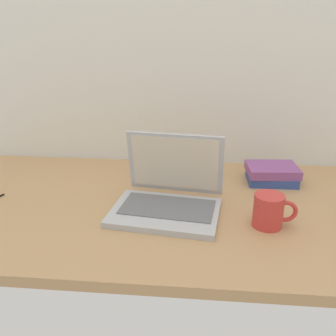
# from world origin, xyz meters

# --- Properties ---
(desk) EXTENTS (1.60, 0.76, 0.03)m
(desk) POSITION_xyz_m (0.00, 0.00, 0.01)
(desk) COLOR tan
(desk) RESTS_ON ground
(laptop) EXTENTS (0.33, 0.29, 0.22)m
(laptop) POSITION_xyz_m (0.01, -0.03, 0.08)
(laptop) COLOR #B2B5BA
(laptop) RESTS_ON desk
(coffee_mug) EXTENTS (0.12, 0.08, 0.09)m
(coffee_mug) POSITION_xyz_m (0.29, -0.11, 0.08)
(coffee_mug) COLOR red
(coffee_mug) RESTS_ON desk
(book_stack) EXTENTS (0.18, 0.14, 0.06)m
(book_stack) POSITION_xyz_m (0.35, 0.20, 0.06)
(book_stack) COLOR #334C99
(book_stack) RESTS_ON desk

